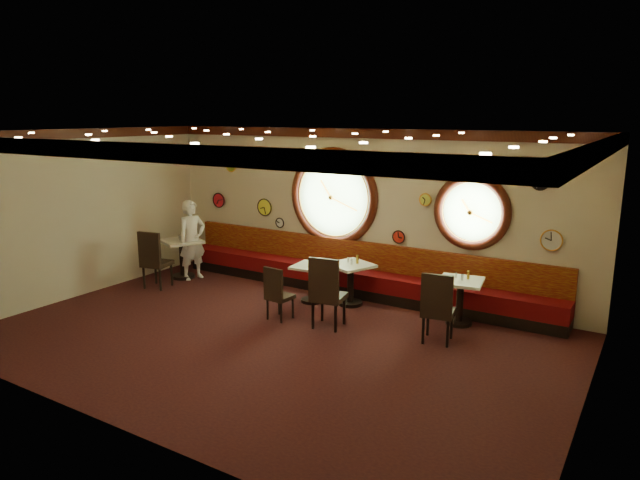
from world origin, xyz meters
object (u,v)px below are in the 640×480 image
(condiment_b_bottle, at_px, (319,261))
(condiment_b_salt, at_px, (310,262))
(table_d, at_px, (460,296))
(condiment_a_bottle, at_px, (190,236))
(table_b, at_px, (312,279))
(chair_a, at_px, (153,256))
(waiter, at_px, (192,240))
(chair_b, at_px, (277,290))
(condiment_d_bottle, at_px, (468,275))
(condiment_a_pepper, at_px, (180,238))
(condiment_a_salt, at_px, (179,237))
(condiment_d_pepper, at_px, (462,277))
(condiment_c_pepper, at_px, (351,262))
(condiment_c_salt, at_px, (348,260))
(table_a, at_px, (182,254))
(condiment_d_salt, at_px, (456,275))
(chair_d, at_px, (438,303))
(chair_c, at_px, (326,288))
(table_c, at_px, (350,279))
(condiment_c_bottle, at_px, (357,259))
(condiment_b_pepper, at_px, (312,262))

(condiment_b_bottle, bearing_deg, condiment_b_salt, -146.71)
(table_d, distance_m, condiment_a_bottle, 5.87)
(table_b, distance_m, chair_a, 3.31)
(condiment_a_bottle, relative_size, waiter, 0.09)
(chair_a, height_order, chair_b, chair_a)
(condiment_d_bottle, height_order, waiter, waiter)
(condiment_b_salt, bearing_deg, table_d, 6.66)
(condiment_a_pepper, bearing_deg, table_d, 4.33)
(condiment_a_salt, relative_size, condiment_d_pepper, 0.83)
(condiment_c_pepper, height_order, condiment_d_pepper, condiment_c_pepper)
(condiment_c_salt, bearing_deg, condiment_a_pepper, -173.40)
(table_a, height_order, condiment_a_bottle, condiment_a_bottle)
(condiment_d_salt, bearing_deg, chair_b, -149.46)
(chair_d, height_order, condiment_d_pepper, chair_d)
(condiment_c_pepper, bearing_deg, condiment_d_bottle, 5.81)
(chair_a, distance_m, condiment_d_salt, 5.95)
(table_b, xyz_separation_m, chair_c, (0.94, -1.04, 0.25))
(condiment_a_salt, relative_size, condiment_c_pepper, 0.83)
(table_d, xyz_separation_m, condiment_c_salt, (-2.14, -0.01, 0.34))
(condiment_a_pepper, relative_size, condiment_c_pepper, 0.87)
(table_a, xyz_separation_m, condiment_a_pepper, (-0.00, -0.04, 0.36))
(table_c, distance_m, condiment_b_bottle, 0.67)
(table_b, height_order, chair_d, chair_d)
(table_c, height_order, chair_a, chair_a)
(condiment_d_salt, height_order, condiment_d_pepper, condiment_d_pepper)
(condiment_b_salt, distance_m, condiment_a_bottle, 3.08)
(condiment_d_bottle, bearing_deg, condiment_d_salt, -175.02)
(condiment_a_salt, bearing_deg, chair_d, -6.21)
(table_b, distance_m, table_c, 0.74)
(condiment_c_bottle, bearing_deg, condiment_a_salt, -175.20)
(condiment_d_pepper, bearing_deg, condiment_c_bottle, 179.26)
(condiment_a_pepper, height_order, condiment_d_pepper, condiment_a_pepper)
(chair_b, relative_size, condiment_c_bottle, 3.68)
(chair_d, bearing_deg, table_a, 164.23)
(condiment_d_salt, height_order, condiment_b_pepper, condiment_d_salt)
(table_a, relative_size, table_b, 1.42)
(table_d, distance_m, condiment_d_pepper, 0.34)
(condiment_a_pepper, bearing_deg, condiment_c_pepper, 4.84)
(condiment_b_bottle, relative_size, waiter, 0.09)
(condiment_a_pepper, xyz_separation_m, condiment_a_bottle, (0.13, 0.18, 0.03))
(condiment_a_salt, bearing_deg, condiment_b_salt, 0.39)
(table_b, distance_m, chair_d, 2.80)
(chair_a, height_order, condiment_d_pepper, chair_a)
(condiment_c_salt, height_order, condiment_d_pepper, condiment_d_pepper)
(condiment_c_salt, bearing_deg, condiment_d_salt, 2.48)
(chair_a, distance_m, condiment_b_salt, 3.27)
(table_d, bearing_deg, condiment_a_bottle, -177.30)
(chair_c, relative_size, condiment_c_bottle, 4.77)
(table_a, bearing_deg, condiment_c_bottle, 5.88)
(chair_b, height_order, condiment_a_bottle, condiment_a_bottle)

